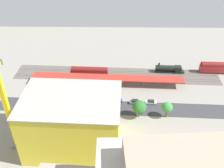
{
  "coord_description": "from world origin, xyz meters",
  "views": [
    {
      "loc": [
        0.5,
        89.34,
        70.32
      ],
      "look_at": [
        1.89,
        1.04,
        9.07
      ],
      "focal_mm": 42.17,
      "sensor_mm": 36.0,
      "label": 1
    }
  ],
  "objects_px": {
    "parked_car_4": "(87,102)",
    "street_tree_4": "(49,105)",
    "street_tree_3": "(139,107)",
    "street_tree_2": "(167,108)",
    "street_tree_5": "(47,105)",
    "parked_car_3": "(101,101)",
    "parked_car_6": "(55,101)",
    "street_tree_0": "(100,105)",
    "locomotive": "(170,69)",
    "box_truck_1": "(84,111)",
    "street_tree_1": "(52,107)",
    "box_truck_0": "(83,110)",
    "parked_car_7": "(39,101)",
    "passenger_coach": "(217,67)",
    "tower_crane": "(2,106)",
    "parked_car_5": "(70,101)",
    "traffic_light": "(110,94)",
    "platform_canopy_near": "(108,78)",
    "parked_car_2": "(117,100)",
    "parked_car_0": "(151,102)",
    "box_truck_2": "(82,112)",
    "freight_coach_far": "(89,72)",
    "parked_car_1": "(135,102)",
    "construction_building": "(73,123)"
  },
  "relations": [
    {
      "from": "parked_car_3",
      "to": "box_truck_0",
      "type": "bearing_deg",
      "value": 48.1
    },
    {
      "from": "street_tree_1",
      "to": "street_tree_3",
      "type": "distance_m",
      "value": 33.84
    },
    {
      "from": "parked_car_1",
      "to": "street_tree_5",
      "type": "xyz_separation_m",
      "value": [
        35.11,
        8.16,
        4.5
      ]
    },
    {
      "from": "freight_coach_far",
      "to": "parked_car_0",
      "type": "xyz_separation_m",
      "value": [
        -27.73,
        19.82,
        -2.34
      ]
    },
    {
      "from": "box_truck_0",
      "to": "street_tree_0",
      "type": "xyz_separation_m",
      "value": [
        -6.88,
        1.95,
        4.32
      ]
    },
    {
      "from": "parked_car_5",
      "to": "tower_crane",
      "type": "bearing_deg",
      "value": 61.27
    },
    {
      "from": "parked_car_7",
      "to": "street_tree_3",
      "type": "height_order",
      "value": "street_tree_3"
    },
    {
      "from": "parked_car_3",
      "to": "parked_car_6",
      "type": "xyz_separation_m",
      "value": [
        19.77,
        0.49,
        0.05
      ]
    },
    {
      "from": "traffic_light",
      "to": "construction_building",
      "type": "bearing_deg",
      "value": 63.55
    },
    {
      "from": "passenger_coach",
      "to": "tower_crane",
      "type": "xyz_separation_m",
      "value": [
        84.17,
        51.88,
        16.86
      ]
    },
    {
      "from": "tower_crane",
      "to": "street_tree_1",
      "type": "relative_size",
      "value": 3.92
    },
    {
      "from": "street_tree_0",
      "to": "street_tree_2",
      "type": "bearing_deg",
      "value": -178.96
    },
    {
      "from": "platform_canopy_near",
      "to": "passenger_coach",
      "type": "distance_m",
      "value": 54.87
    },
    {
      "from": "locomotive",
      "to": "tower_crane",
      "type": "xyz_separation_m",
      "value": [
        61.1,
        51.88,
        18.14
      ]
    },
    {
      "from": "street_tree_0",
      "to": "box_truck_2",
      "type": "bearing_deg",
      "value": -9.99
    },
    {
      "from": "street_tree_1",
      "to": "street_tree_5",
      "type": "xyz_separation_m",
      "value": [
        2.36,
        -1.0,
        -0.03
      ]
    },
    {
      "from": "locomotive",
      "to": "parked_car_2",
      "type": "distance_m",
      "value": 35.67
    },
    {
      "from": "parked_car_6",
      "to": "box_truck_2",
      "type": "relative_size",
      "value": 0.47
    },
    {
      "from": "parked_car_1",
      "to": "street_tree_3",
      "type": "relative_size",
      "value": 0.6
    },
    {
      "from": "passenger_coach",
      "to": "street_tree_3",
      "type": "distance_m",
      "value": 52.74
    },
    {
      "from": "tower_crane",
      "to": "box_truck_1",
      "type": "distance_m",
      "value": 34.75
    },
    {
      "from": "street_tree_0",
      "to": "street_tree_3",
      "type": "bearing_deg",
      "value": -178.34
    },
    {
      "from": "locomotive",
      "to": "street_tree_5",
      "type": "relative_size",
      "value": 1.92
    },
    {
      "from": "parked_car_3",
      "to": "traffic_light",
      "type": "bearing_deg",
      "value": -172.0
    },
    {
      "from": "parked_car_5",
      "to": "locomotive",
      "type": "bearing_deg",
      "value": -151.68
    },
    {
      "from": "locomotive",
      "to": "parked_car_4",
      "type": "xyz_separation_m",
      "value": [
        38.9,
        25.2,
        -1.06
      ]
    },
    {
      "from": "tower_crane",
      "to": "freight_coach_far",
      "type": "bearing_deg",
      "value": -114.84
    },
    {
      "from": "parked_car_2",
      "to": "street_tree_1",
      "type": "bearing_deg",
      "value": 21.66
    },
    {
      "from": "passenger_coach",
      "to": "box_truck_1",
      "type": "distance_m",
      "value": 70.14
    },
    {
      "from": "parked_car_4",
      "to": "locomotive",
      "type": "bearing_deg",
      "value": -147.06
    },
    {
      "from": "box_truck_1",
      "to": "street_tree_1",
      "type": "relative_size",
      "value": 1.19
    },
    {
      "from": "parked_car_4",
      "to": "passenger_coach",
      "type": "bearing_deg",
      "value": -157.87
    },
    {
      "from": "parked_car_7",
      "to": "parked_car_0",
      "type": "bearing_deg",
      "value": 179.67
    },
    {
      "from": "parked_car_4",
      "to": "street_tree_4",
      "type": "relative_size",
      "value": 0.58
    },
    {
      "from": "street_tree_0",
      "to": "street_tree_5",
      "type": "distance_m",
      "value": 20.9
    },
    {
      "from": "parked_car_5",
      "to": "tower_crane",
      "type": "xyz_separation_m",
      "value": [
        14.75,
        26.9,
        19.21
      ]
    },
    {
      "from": "traffic_light",
      "to": "box_truck_1",
      "type": "bearing_deg",
      "value": 38.63
    },
    {
      "from": "box_truck_1",
      "to": "street_tree_1",
      "type": "bearing_deg",
      "value": 10.27
    },
    {
      "from": "parked_car_5",
      "to": "box_truck_0",
      "type": "xyz_separation_m",
      "value": [
        -6.54,
        7.04,
        0.9
      ]
    },
    {
      "from": "passenger_coach",
      "to": "street_tree_4",
      "type": "height_order",
      "value": "street_tree_4"
    },
    {
      "from": "parked_car_6",
      "to": "box_truck_2",
      "type": "bearing_deg",
      "value": 148.11
    },
    {
      "from": "locomotive",
      "to": "parked_car_0",
      "type": "bearing_deg",
      "value": 64.83
    },
    {
      "from": "box_truck_0",
      "to": "box_truck_1",
      "type": "height_order",
      "value": "box_truck_0"
    },
    {
      "from": "parked_car_5",
      "to": "street_tree_5",
      "type": "relative_size",
      "value": 0.61
    },
    {
      "from": "street_tree_2",
      "to": "street_tree_5",
      "type": "xyz_separation_m",
      "value": [
        46.94,
        -0.33,
        0.46
      ]
    },
    {
      "from": "box_truck_0",
      "to": "construction_building",
      "type": "bearing_deg",
      "value": 85.15
    },
    {
      "from": "platform_canopy_near",
      "to": "parked_car_2",
      "type": "distance_m",
      "value": 14.02
    },
    {
      "from": "parked_car_4",
      "to": "street_tree_3",
      "type": "xyz_separation_m",
      "value": [
        -21.28,
        8.32,
        4.07
      ]
    },
    {
      "from": "street_tree_0",
      "to": "box_truck_0",
      "type": "bearing_deg",
      "value": -15.84
    },
    {
      "from": "parked_car_3",
      "to": "street_tree_4",
      "type": "bearing_deg",
      "value": 24.26
    }
  ]
}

